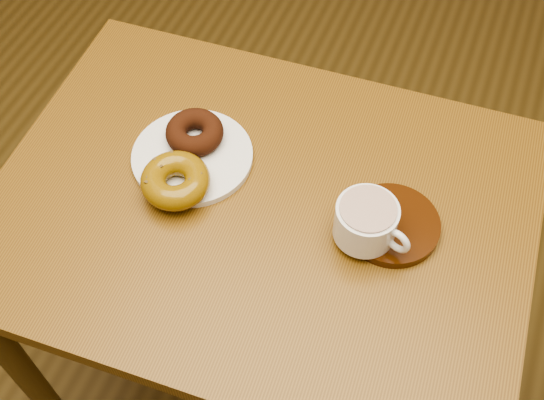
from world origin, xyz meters
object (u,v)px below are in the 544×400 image
(coffee_cup, at_px, (367,221))
(saucer, at_px, (392,225))
(donut_plate, at_px, (192,156))
(cafe_table, at_px, (261,245))

(coffee_cup, bearing_deg, saucer, 65.55)
(saucer, relative_size, coffee_cup, 1.22)
(donut_plate, distance_m, saucer, 0.35)
(cafe_table, height_order, donut_plate, donut_plate)
(cafe_table, xyz_separation_m, coffee_cup, (0.17, -0.00, 0.18))
(donut_plate, bearing_deg, saucer, -1.93)
(saucer, height_order, coffee_cup, coffee_cup)
(cafe_table, bearing_deg, coffee_cup, -3.83)
(cafe_table, xyz_separation_m, saucer, (0.21, 0.03, 0.14))
(saucer, bearing_deg, donut_plate, 178.07)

